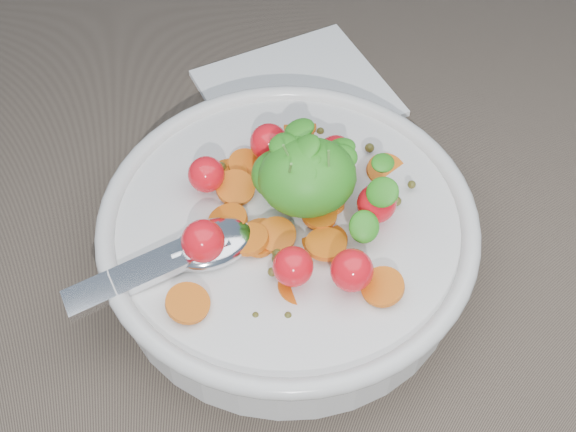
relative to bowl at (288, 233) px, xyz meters
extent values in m
plane|color=#6F5F4F|center=(-0.03, 0.02, -0.04)|extent=(6.00, 6.00, 0.00)
cylinder|color=silver|center=(0.00, 0.00, -0.01)|extent=(0.30, 0.30, 0.06)
torus|color=silver|center=(0.00, 0.00, 0.02)|extent=(0.31, 0.31, 0.02)
cylinder|color=silver|center=(0.00, 0.00, -0.03)|extent=(0.15, 0.15, 0.01)
cylinder|color=brown|center=(0.00, 0.00, -0.01)|extent=(0.27, 0.27, 0.04)
cylinder|color=orange|center=(-0.03, -0.02, 0.03)|extent=(0.04, 0.04, 0.01)
cylinder|color=orange|center=(-0.03, -0.02, 0.02)|extent=(0.04, 0.04, 0.01)
cylinder|color=orange|center=(0.02, -0.01, 0.03)|extent=(0.03, 0.03, 0.01)
cylinder|color=orange|center=(0.09, 0.04, 0.02)|extent=(0.04, 0.04, 0.02)
cylinder|color=orange|center=(-0.05, 0.05, 0.02)|extent=(0.05, 0.05, 0.01)
cylinder|color=orange|center=(0.06, -0.08, 0.03)|extent=(0.04, 0.04, 0.01)
cylinder|color=orange|center=(-0.01, -0.02, 0.03)|extent=(0.04, 0.04, 0.01)
cylinder|color=orange|center=(0.03, 0.10, 0.02)|extent=(0.04, 0.04, 0.01)
cylinder|color=orange|center=(0.02, -0.04, 0.03)|extent=(0.04, 0.04, 0.01)
cylinder|color=orange|center=(-0.09, -0.07, 0.03)|extent=(0.05, 0.05, 0.01)
cylinder|color=orange|center=(0.00, -0.06, 0.02)|extent=(0.05, 0.05, 0.02)
cylinder|color=orange|center=(-0.04, 0.03, 0.03)|extent=(0.03, 0.04, 0.01)
cylinder|color=orange|center=(0.03, 0.01, 0.02)|extent=(0.03, 0.03, 0.01)
cylinder|color=orange|center=(-0.02, -0.02, 0.02)|extent=(0.05, 0.05, 0.01)
cylinder|color=orange|center=(0.03, -0.03, 0.02)|extent=(0.05, 0.05, 0.01)
cylinder|color=orange|center=(-0.03, 0.06, 0.02)|extent=(0.04, 0.04, 0.01)
cylinder|color=orange|center=(-0.05, 0.00, 0.03)|extent=(0.04, 0.04, 0.01)
sphere|color=#4D4A19|center=(-0.01, -0.04, 0.02)|extent=(0.01, 0.01, 0.01)
sphere|color=#4D4A19|center=(-0.01, -0.04, 0.03)|extent=(0.01, 0.01, 0.01)
sphere|color=#4D4A19|center=(-0.02, -0.05, 0.03)|extent=(0.01, 0.01, 0.01)
sphere|color=#4D4A19|center=(-0.04, -0.08, 0.02)|extent=(0.01, 0.01, 0.01)
sphere|color=#4D4A19|center=(0.01, 0.04, 0.03)|extent=(0.01, 0.01, 0.01)
sphere|color=#4D4A19|center=(0.03, 0.04, 0.02)|extent=(0.01, 0.01, 0.01)
sphere|color=#4D4A19|center=(0.09, 0.00, 0.03)|extent=(0.01, 0.01, 0.01)
sphere|color=#4D4A19|center=(0.04, 0.09, 0.02)|extent=(0.01, 0.01, 0.01)
sphere|color=#4D4A19|center=(-0.02, -0.03, 0.03)|extent=(0.01, 0.01, 0.01)
sphere|color=#4D4A19|center=(0.08, 0.06, 0.03)|extent=(0.01, 0.01, 0.01)
sphere|color=#4D4A19|center=(-0.05, -0.04, 0.02)|extent=(0.01, 0.01, 0.01)
sphere|color=#4D4A19|center=(-0.01, -0.09, 0.02)|extent=(0.01, 0.01, 0.01)
sphere|color=#4D4A19|center=(-0.01, 0.07, 0.02)|extent=(0.01, 0.01, 0.01)
sphere|color=#4D4A19|center=(-0.05, 0.06, 0.02)|extent=(0.01, 0.01, 0.01)
sphere|color=#4D4A19|center=(0.11, 0.01, 0.03)|extent=(0.01, 0.01, 0.01)
sphere|color=red|center=(0.07, -0.01, 0.04)|extent=(0.03, 0.03, 0.03)
sphere|color=red|center=(0.05, 0.05, 0.04)|extent=(0.03, 0.03, 0.03)
sphere|color=red|center=(-0.01, 0.07, 0.04)|extent=(0.03, 0.03, 0.03)
sphere|color=red|center=(-0.06, 0.04, 0.04)|extent=(0.03, 0.03, 0.03)
sphere|color=red|center=(-0.07, -0.03, 0.04)|extent=(0.03, 0.03, 0.03)
sphere|color=red|center=(0.00, -0.06, 0.04)|extent=(0.03, 0.03, 0.03)
sphere|color=red|center=(0.04, -0.07, 0.04)|extent=(0.03, 0.03, 0.03)
ellipsoid|color=#349621|center=(0.02, 0.01, 0.06)|extent=(0.08, 0.07, 0.06)
ellipsoid|color=#349621|center=(0.00, 0.02, 0.05)|extent=(0.05, 0.05, 0.04)
ellipsoid|color=#349621|center=(0.01, 0.02, 0.06)|extent=(0.04, 0.04, 0.02)
ellipsoid|color=#349621|center=(0.02, 0.00, 0.07)|extent=(0.02, 0.02, 0.02)
ellipsoid|color=#349621|center=(0.01, 0.02, 0.08)|extent=(0.04, 0.04, 0.03)
ellipsoid|color=#349621|center=(0.02, 0.05, 0.07)|extent=(0.03, 0.03, 0.02)
ellipsoid|color=#349621|center=(0.02, 0.01, 0.07)|extent=(0.03, 0.03, 0.02)
ellipsoid|color=#349621|center=(0.08, 0.02, 0.06)|extent=(0.03, 0.03, 0.01)
ellipsoid|color=#349621|center=(0.02, 0.01, 0.07)|extent=(0.03, 0.03, 0.02)
ellipsoid|color=#349621|center=(0.05, 0.02, 0.06)|extent=(0.03, 0.03, 0.02)
ellipsoid|color=#349621|center=(0.02, 0.02, 0.07)|extent=(0.03, 0.03, 0.02)
ellipsoid|color=#349621|center=(0.05, -0.03, 0.04)|extent=(0.03, 0.03, 0.02)
ellipsoid|color=#349621|center=(0.07, -0.02, 0.06)|extent=(0.03, 0.04, 0.03)
ellipsoid|color=#349621|center=(0.02, 0.01, 0.08)|extent=(0.02, 0.02, 0.01)
ellipsoid|color=#349621|center=(0.01, 0.04, 0.07)|extent=(0.04, 0.04, 0.02)
ellipsoid|color=#349621|center=(0.02, 0.01, 0.07)|extent=(0.02, 0.02, 0.02)
ellipsoid|color=#349621|center=(0.05, 0.04, 0.06)|extent=(0.03, 0.03, 0.01)
ellipsoid|color=#349621|center=(0.01, 0.02, 0.06)|extent=(0.04, 0.04, 0.02)
ellipsoid|color=#349621|center=(0.02, 0.01, 0.06)|extent=(0.02, 0.02, 0.02)
ellipsoid|color=#349621|center=(0.01, 0.00, 0.07)|extent=(0.04, 0.04, 0.03)
ellipsoid|color=#349621|center=(0.00, 0.03, 0.07)|extent=(0.03, 0.03, 0.02)
ellipsoid|color=#349621|center=(0.03, 0.03, 0.07)|extent=(0.03, 0.03, 0.02)
ellipsoid|color=#349621|center=(0.04, 0.02, 0.05)|extent=(0.03, 0.04, 0.03)
ellipsoid|color=#349621|center=(0.04, 0.04, 0.06)|extent=(0.03, 0.03, 0.02)
ellipsoid|color=#349621|center=(0.02, 0.03, 0.07)|extent=(0.02, 0.02, 0.02)
ellipsoid|color=#349621|center=(0.00, 0.00, 0.07)|extent=(0.04, 0.03, 0.03)
ellipsoid|color=#349621|center=(0.01, 0.01, 0.06)|extent=(0.03, 0.03, 0.02)
ellipsoid|color=#349621|center=(0.02, 0.01, 0.08)|extent=(0.02, 0.02, 0.02)
cylinder|color=#4C8C33|center=(0.03, 0.00, 0.07)|extent=(0.00, 0.01, 0.05)
cylinder|color=#4C8C33|center=(0.00, 0.00, 0.07)|extent=(0.00, 0.02, 0.05)
cylinder|color=#4C8C33|center=(0.01, 0.01, 0.07)|extent=(0.02, 0.01, 0.05)
ellipsoid|color=silver|center=(-0.06, -0.02, 0.03)|extent=(0.08, 0.07, 0.02)
cube|color=silver|center=(-0.11, -0.04, 0.03)|extent=(0.13, 0.06, 0.02)
cylinder|color=silver|center=(-0.08, -0.03, 0.03)|extent=(0.03, 0.02, 0.01)
cube|color=white|center=(0.04, 0.20, -0.03)|extent=(0.22, 0.21, 0.01)
camera|label=1|loc=(-0.05, -0.35, 0.49)|focal=45.00mm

